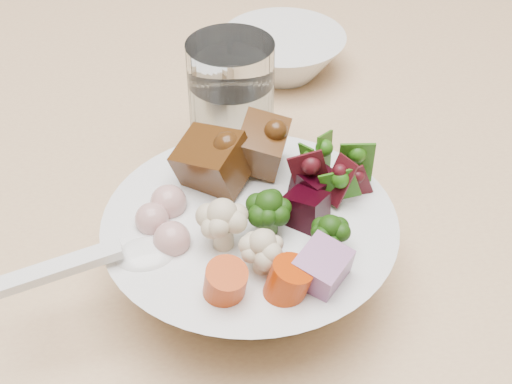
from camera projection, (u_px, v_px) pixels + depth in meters
dining_table at (450, 236)px, 0.71m from camera, size 1.75×1.14×0.77m
chair_far at (370, 87)px, 1.38m from camera, size 0.41×0.41×0.79m
food_bowl at (252, 244)px, 0.54m from camera, size 0.22×0.22×0.12m
soup_spoon at (124, 259)px, 0.49m from camera, size 0.12×0.04×0.02m
water_glass at (232, 114)px, 0.63m from camera, size 0.07×0.07×0.13m
side_bowl at (283, 54)px, 0.78m from camera, size 0.14×0.14×0.05m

